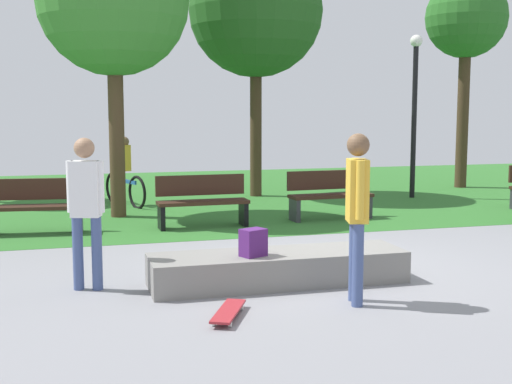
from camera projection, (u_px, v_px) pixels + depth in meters
name	position (u px, v px, depth m)	size (l,w,h in m)	color
ground_plane	(318.00, 266.00, 8.97)	(28.00, 28.00, 0.00)	gray
grass_lawn	(202.00, 193.00, 16.68)	(26.60, 11.87, 0.01)	#2D6B28
concrete_ledge	(278.00, 268.00, 8.06)	(3.06, 0.82, 0.38)	gray
backpack_on_ledge	(253.00, 243.00, 7.81)	(0.28, 0.20, 0.32)	#4C1E66
skater_performing_trick	(357.00, 204.00, 7.12)	(0.27, 0.42, 1.82)	#3F5184
skater_watching	(86.00, 201.00, 7.68)	(0.41, 0.29, 1.75)	#3F5184
skateboard_by_ledge	(228.00, 311.00, 6.74)	(0.53, 0.81, 0.08)	#A5262D
park_bench_far_left	(34.00, 205.00, 11.29)	(1.64, 0.63, 0.91)	#331E14
park_bench_near_path	(329.00, 194.00, 12.78)	(1.62, 0.56, 0.91)	#331E14
park_bench_near_lamppost	(202.00, 200.00, 11.90)	(1.61, 0.50, 0.91)	#331E14
tree_slender_maple	(113.00, 1.00, 12.61)	(2.85, 2.85, 5.53)	#4C3823
tree_leaning_ash	(466.00, 21.00, 17.50)	(2.10, 2.10, 5.49)	#42301E
tree_young_birch	(256.00, 10.00, 15.70)	(3.13, 3.13, 5.94)	#42301E
lamp_post	(415.00, 98.00, 15.64)	(0.28, 0.28, 3.77)	black
cyclist_on_bicycle	(125.00, 176.00, 14.58)	(0.75, 1.71, 1.52)	black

